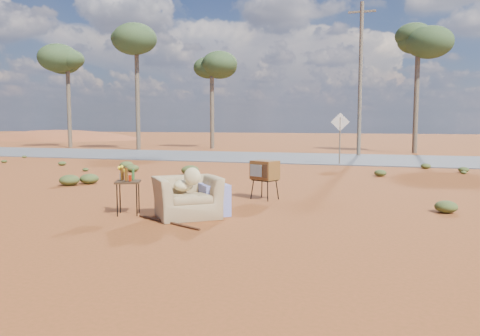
% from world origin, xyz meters
% --- Properties ---
extents(ground, '(140.00, 140.00, 0.00)m').
position_xyz_m(ground, '(0.00, 0.00, 0.00)').
color(ground, brown).
rests_on(ground, ground).
extents(highway, '(140.00, 7.00, 0.04)m').
position_xyz_m(highway, '(0.00, 15.00, 0.02)').
color(highway, '#565659').
rests_on(highway, ground).
extents(dirt_mound, '(26.00, 18.00, 2.00)m').
position_xyz_m(dirt_mound, '(-30.00, 34.00, 0.00)').
color(dirt_mound, '#9B4825').
rests_on(dirt_mound, ground).
extents(armchair, '(1.49, 1.54, 1.03)m').
position_xyz_m(armchair, '(-0.16, -0.02, 0.48)').
color(armchair, '#937850').
rests_on(armchair, ground).
extents(tv_unit, '(0.69, 0.64, 0.90)m').
position_xyz_m(tv_unit, '(0.67, 2.31, 0.67)').
color(tv_unit, black).
rests_on(tv_unit, ground).
extents(side_table, '(0.60, 0.60, 0.93)m').
position_xyz_m(side_table, '(-1.45, -0.20, 0.68)').
color(side_table, '#362213').
rests_on(side_table, ground).
extents(rusty_bar, '(1.53, 0.78, 0.04)m').
position_xyz_m(rusty_bar, '(-0.33, -0.72, 0.02)').
color(rusty_bar, '#452412').
rests_on(rusty_bar, ground).
extents(road_sign, '(0.78, 0.06, 2.19)m').
position_xyz_m(road_sign, '(1.50, 12.00, 1.50)').
color(road_sign, brown).
rests_on(road_sign, ground).
extents(eucalyptus_far_left, '(3.20, 3.20, 7.10)m').
position_xyz_m(eucalyptus_far_left, '(-18.00, 20.00, 5.94)').
color(eucalyptus_far_left, brown).
rests_on(eucalyptus_far_left, ground).
extents(eucalyptus_left, '(3.20, 3.20, 8.10)m').
position_xyz_m(eucalyptus_left, '(-12.00, 19.00, 6.92)').
color(eucalyptus_left, brown).
rests_on(eucalyptus_left, ground).
extents(eucalyptus_near_left, '(3.20, 3.20, 6.60)m').
position_xyz_m(eucalyptus_near_left, '(-8.00, 22.00, 5.45)').
color(eucalyptus_near_left, brown).
rests_on(eucalyptus_near_left, ground).
extents(eucalyptus_center, '(3.20, 3.20, 7.60)m').
position_xyz_m(eucalyptus_center, '(5.00, 21.00, 6.43)').
color(eucalyptus_center, brown).
rests_on(eucalyptus_center, ground).
extents(utility_pole_center, '(1.40, 0.20, 8.00)m').
position_xyz_m(utility_pole_center, '(2.00, 17.50, 4.15)').
color(utility_pole_center, brown).
rests_on(utility_pole_center, ground).
extents(scrub_patch, '(17.49, 8.07, 0.33)m').
position_xyz_m(scrub_patch, '(-0.82, 4.41, 0.14)').
color(scrub_patch, '#475525').
rests_on(scrub_patch, ground).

